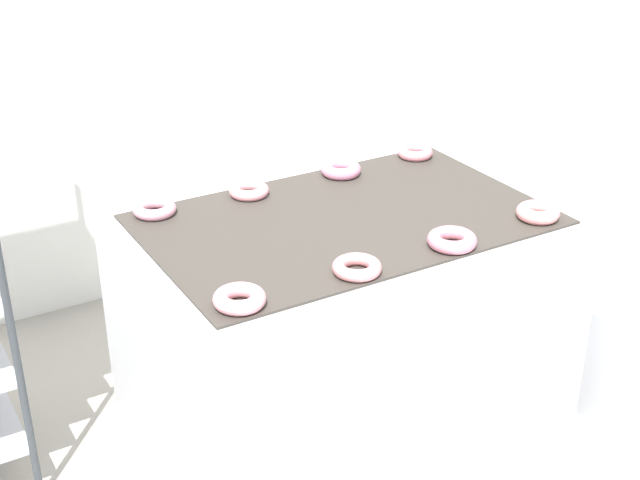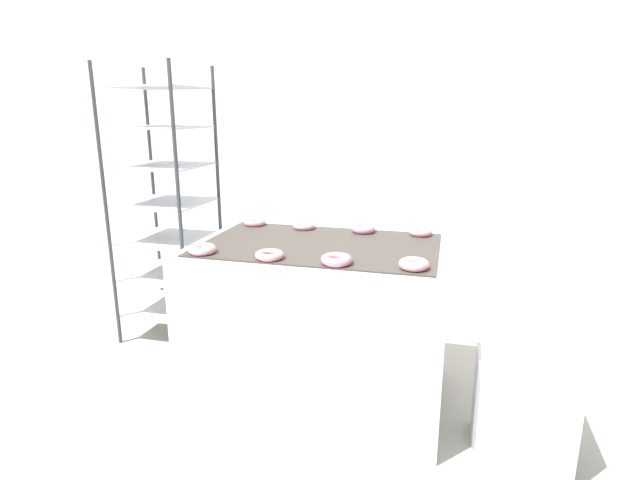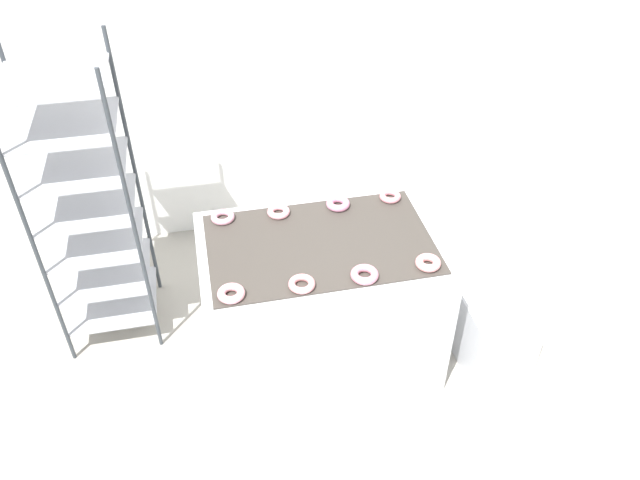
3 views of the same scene
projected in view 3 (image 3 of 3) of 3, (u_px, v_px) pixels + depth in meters
name	position (u px, v px, depth m)	size (l,w,h in m)	color
ground_plane	(347.00, 447.00, 3.34)	(14.00, 14.00, 0.00)	#9E998E
wall_back	(273.00, 45.00, 4.09)	(8.00, 0.05, 2.80)	white
fryer_machine	(320.00, 302.00, 3.58)	(1.29, 0.86, 0.87)	silver
baking_rack_cart	(87.00, 204.00, 3.50)	(0.55, 0.56, 1.82)	#33383D
glaze_bin	(494.00, 332.00, 3.69)	(0.40, 0.40, 0.45)	silver
donut_near_left	(231.00, 293.00, 2.98)	(0.13, 0.13, 0.04)	pink
donut_near_midleft	(302.00, 284.00, 3.04)	(0.13, 0.13, 0.04)	#D98889
donut_near_midright	(365.00, 275.00, 3.09)	(0.14, 0.14, 0.04)	#D07C8E
donut_near_right	(428.00, 263.00, 3.15)	(0.13, 0.13, 0.04)	pink
donut_far_left	(223.00, 217.00, 3.46)	(0.13, 0.13, 0.04)	#D08D9E
donut_far_midleft	(279.00, 212.00, 3.50)	(0.13, 0.13, 0.04)	pink
donut_far_midright	(338.00, 204.00, 3.56)	(0.13, 0.13, 0.04)	#CE7D9A
donut_far_right	(390.00, 196.00, 3.62)	(0.12, 0.12, 0.04)	#D1818A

